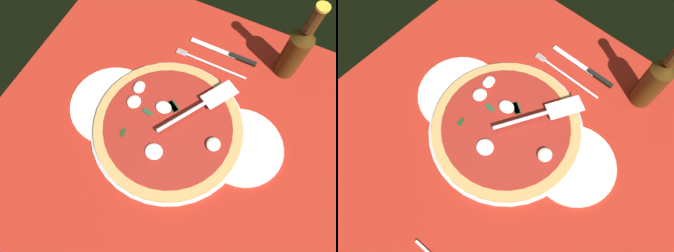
# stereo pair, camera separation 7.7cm
# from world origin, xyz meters

# --- Properties ---
(ground_plane) EXTENTS (0.92, 0.92, 0.01)m
(ground_plane) POSITION_xyz_m (0.00, 0.00, -0.00)
(ground_plane) COLOR #AB2317
(checker_pattern) EXTENTS (0.92, 0.92, 0.00)m
(checker_pattern) POSITION_xyz_m (-0.00, 0.00, 0.00)
(checker_pattern) COLOR silver
(checker_pattern) RESTS_ON ground_plane
(pizza_pan) EXTENTS (0.40, 0.40, 0.01)m
(pizza_pan) POSITION_xyz_m (-0.01, 0.03, 0.01)
(pizza_pan) COLOR #ADB9C1
(pizza_pan) RESTS_ON ground_plane
(dinner_plate_left) EXTENTS (0.23, 0.23, 0.01)m
(dinner_plate_left) POSITION_xyz_m (-0.17, 0.03, 0.01)
(dinner_plate_left) COLOR white
(dinner_plate_left) RESTS_ON ground_plane
(dinner_plate_right) EXTENTS (0.21, 0.21, 0.01)m
(dinner_plate_right) POSITION_xyz_m (0.17, 0.07, 0.01)
(dinner_plate_right) COLOR white
(dinner_plate_right) RESTS_ON ground_plane
(pizza) EXTENTS (0.38, 0.38, 0.03)m
(pizza) POSITION_xyz_m (-0.02, 0.03, 0.02)
(pizza) COLOR tan
(pizza) RESTS_ON pizza_pan
(pizza_server) EXTENTS (0.15, 0.22, 0.01)m
(pizza_server) POSITION_xyz_m (0.04, 0.11, 0.04)
(pizza_server) COLOR silver
(pizza_server) RESTS_ON pizza
(place_setting_far) EXTENTS (0.22, 0.12, 0.01)m
(place_setting_far) POSITION_xyz_m (0.02, 0.29, 0.00)
(place_setting_far) COLOR white
(place_setting_far) RESTS_ON ground_plane
(beer_bottle) EXTENTS (0.06, 0.06, 0.24)m
(beer_bottle) POSITION_xyz_m (0.20, 0.34, 0.09)
(beer_bottle) COLOR #422A0D
(beer_bottle) RESTS_ON ground_plane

